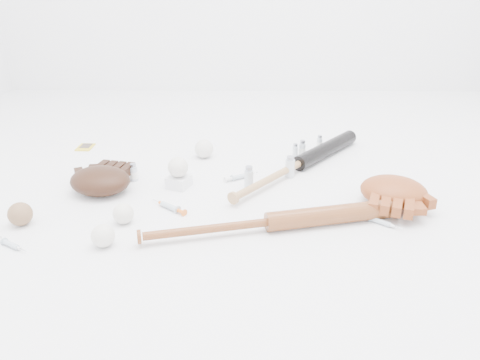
{
  "coord_description": "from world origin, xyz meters",
  "views": [
    {
      "loc": [
        0.0,
        -1.47,
        0.73
      ],
      "look_at": [
        -0.01,
        -0.01,
        0.06
      ],
      "focal_mm": 35.0,
      "sensor_mm": 36.0,
      "label": 1
    }
  ],
  "objects_px": {
    "bat_dark": "(300,163)",
    "bat_wood": "(269,222)",
    "glove_dark": "(100,180)",
    "pedestal": "(179,182)"
  },
  "relations": [
    {
      "from": "bat_dark",
      "to": "pedestal",
      "type": "relative_size",
      "value": 11.53
    },
    {
      "from": "bat_dark",
      "to": "glove_dark",
      "type": "distance_m",
      "value": 0.75
    },
    {
      "from": "bat_wood",
      "to": "pedestal",
      "type": "distance_m",
      "value": 0.44
    },
    {
      "from": "bat_dark",
      "to": "bat_wood",
      "type": "relative_size",
      "value": 1.03
    },
    {
      "from": "glove_dark",
      "to": "pedestal",
      "type": "distance_m",
      "value": 0.27
    },
    {
      "from": "bat_dark",
      "to": "bat_wood",
      "type": "xyz_separation_m",
      "value": [
        -0.14,
        -0.46,
        -0.0
      ]
    },
    {
      "from": "glove_dark",
      "to": "pedestal",
      "type": "bearing_deg",
      "value": 22.23
    },
    {
      "from": "bat_dark",
      "to": "pedestal",
      "type": "distance_m",
      "value": 0.48
    },
    {
      "from": "glove_dark",
      "to": "bat_dark",
      "type": "bearing_deg",
      "value": 27.9
    },
    {
      "from": "bat_wood",
      "to": "pedestal",
      "type": "height_order",
      "value": "bat_wood"
    }
  ]
}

